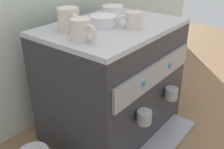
{
  "coord_description": "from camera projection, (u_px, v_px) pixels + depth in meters",
  "views": [
    {
      "loc": [
        -0.8,
        -0.63,
        0.78
      ],
      "look_at": [
        0.0,
        0.0,
        0.28
      ],
      "focal_mm": 42.04,
      "sensor_mm": 36.0,
      "label": 1
    }
  ],
  "objects": [
    {
      "name": "ground_plane",
      "position": [
        112.0,
        126.0,
        1.26
      ],
      "size": [
        4.0,
        4.0,
        0.0
      ],
      "primitive_type": "plane",
      "color": "brown"
    },
    {
      "name": "espresso_machine",
      "position": [
        113.0,
        81.0,
        1.15
      ],
      "size": [
        0.57,
        0.52,
        0.5
      ],
      "color": "#2D2D33",
      "rests_on": "ground_plane"
    },
    {
      "name": "ceramic_cup_0",
      "position": [
        133.0,
        20.0,
        0.99
      ],
      "size": [
        0.09,
        0.08,
        0.06
      ],
      "color": "beige",
      "rests_on": "espresso_machine"
    },
    {
      "name": "ceramic_cup_1",
      "position": [
        82.0,
        30.0,
        0.85
      ],
      "size": [
        0.07,
        0.11,
        0.07
      ],
      "color": "beige",
      "rests_on": "espresso_machine"
    },
    {
      "name": "ceramic_cup_2",
      "position": [
        69.0,
        20.0,
        0.95
      ],
      "size": [
        0.08,
        0.12,
        0.08
      ],
      "color": "beige",
      "rests_on": "espresso_machine"
    },
    {
      "name": "ceramic_bowl_0",
      "position": [
        104.0,
        21.0,
        1.02
      ],
      "size": [
        0.11,
        0.11,
        0.04
      ],
      "color": "white",
      "rests_on": "espresso_machine"
    },
    {
      "name": "ceramic_bowl_1",
      "position": [
        113.0,
        10.0,
        1.19
      ],
      "size": [
        0.1,
        0.1,
        0.04
      ],
      "color": "white",
      "rests_on": "espresso_machine"
    },
    {
      "name": "coffee_grinder",
      "position": [
        154.0,
        59.0,
        1.5
      ],
      "size": [
        0.19,
        0.19,
        0.39
      ],
      "color": "#333338",
      "rests_on": "ground_plane"
    }
  ]
}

